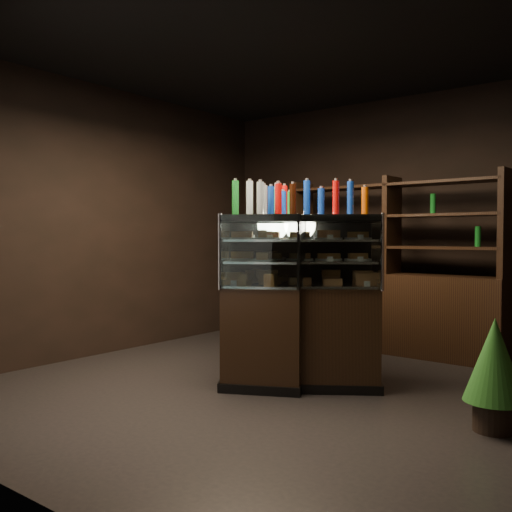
{
  "coord_description": "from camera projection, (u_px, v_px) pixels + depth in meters",
  "views": [
    {
      "loc": [
        2.77,
        -4.03,
        1.32
      ],
      "look_at": [
        -0.39,
        0.05,
        1.14
      ],
      "focal_mm": 40.0,
      "sensor_mm": 36.0,
      "label": 1
    }
  ],
  "objects": [
    {
      "name": "potted_conifer",
      "position": [
        495.0,
        358.0,
        3.85
      ],
      "size": [
        0.41,
        0.41,
        0.88
      ],
      "rotation": [
        0.0,
        0.0,
        -0.08
      ],
      "color": "black",
      "rests_on": "ground"
    },
    {
      "name": "back_shelving",
      "position": [
        391.0,
        299.0,
        6.52
      ],
      "size": [
        2.56,
        0.52,
        2.0
      ],
      "rotation": [
        0.0,
        0.0,
        -0.04
      ],
      "color": "black",
      "rests_on": "ground"
    },
    {
      "name": "ground",
      "position": [
        288.0,
        389.0,
        4.93
      ],
      "size": [
        5.0,
        5.0,
        0.0
      ],
      "primitive_type": "plane",
      "color": "black",
      "rests_on": "ground"
    },
    {
      "name": "bottles_top",
      "position": [
        286.0,
        201.0,
        5.2
      ],
      "size": [
        1.14,
        1.08,
        0.3
      ],
      "color": "yellow",
      "rests_on": "display_case"
    },
    {
      "name": "food_display",
      "position": [
        286.0,
        254.0,
        5.21
      ],
      "size": [
        1.31,
        1.22,
        0.46
      ],
      "color": "#B38540",
      "rests_on": "display_case"
    },
    {
      "name": "display_case",
      "position": [
        286.0,
        325.0,
        5.23
      ],
      "size": [
        1.75,
        1.55,
        1.52
      ],
      "rotation": [
        0.0,
        0.0,
        -0.26
      ],
      "color": "black",
      "rests_on": "ground"
    },
    {
      "name": "room_shell",
      "position": [
        289.0,
        164.0,
        4.86
      ],
      "size": [
        5.02,
        5.02,
        3.01
      ],
      "color": "black",
      "rests_on": "ground"
    }
  ]
}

